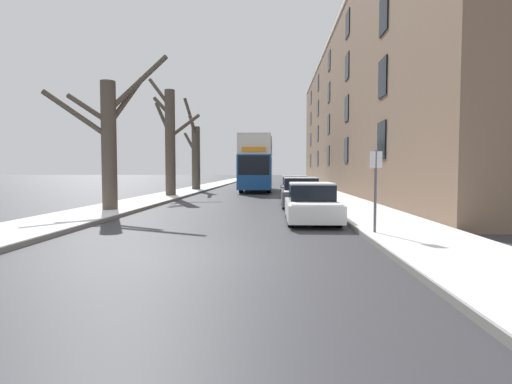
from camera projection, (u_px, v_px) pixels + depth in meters
name	position (u px, v px, depth m)	size (l,w,h in m)	color
ground_plane	(190.00, 257.00, 8.31)	(320.00, 320.00, 0.00)	#38383D
sidewalk_left	(227.00, 182.00, 61.43)	(2.79, 130.00, 0.16)	slate
sidewalk_right	(299.00, 182.00, 60.91)	(2.79, 130.00, 0.16)	slate
terrace_facade_right	(377.00, 111.00, 37.67)	(9.10, 54.08, 14.81)	#7A604C
bare_tree_left_0	(109.00, 138.00, 16.85)	(4.77, 2.11, 6.88)	#4C4238
bare_tree_left_1	(170.00, 139.00, 26.53)	(3.34, 2.58, 8.08)	#4C4238
bare_tree_left_2	(195.00, 154.00, 35.17)	(1.72, 2.70, 8.01)	#4C4238
double_decker_bus	(257.00, 161.00, 34.91)	(2.63, 10.35, 4.64)	#194C99
parked_car_0	(311.00, 204.00, 13.94)	(1.74, 4.08, 1.38)	silver
parked_car_1	(300.00, 193.00, 19.78)	(1.87, 4.24, 1.47)	#474C56
parked_car_2	(295.00, 188.00, 25.21)	(1.74, 4.20, 1.50)	#474C56
pedestrian_left_sidewalk	(172.00, 183.00, 27.42)	(0.37, 0.37, 1.68)	#4C4742
street_sign_post	(375.00, 188.00, 10.55)	(0.32, 0.07, 2.34)	#4C4F54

